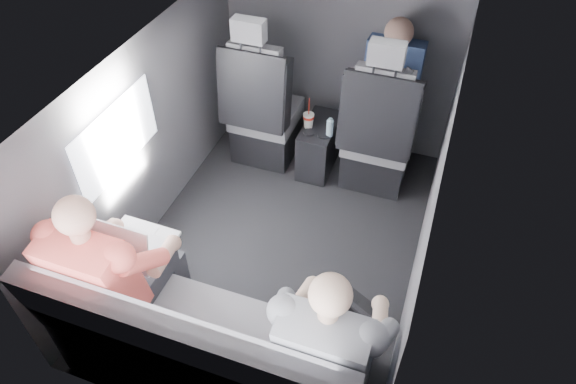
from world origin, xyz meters
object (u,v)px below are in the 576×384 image
(soda_cup, at_px, (309,120))
(laptop_white, at_px, (132,243))
(water_bottle, at_px, (330,128))
(laptop_black, at_px, (342,313))
(front_seat_left, at_px, (263,116))
(rear_bench, at_px, (208,352))
(passenger_rear_left, at_px, (116,271))
(passenger_front_right, at_px, (391,81))
(passenger_rear_right, at_px, (331,341))
(front_seat_right, at_px, (378,140))
(center_console, at_px, (319,146))

(soda_cup, height_order, laptop_white, laptop_white)
(soda_cup, relative_size, water_bottle, 1.69)
(water_bottle, distance_m, laptop_black, 1.69)
(water_bottle, bearing_deg, front_seat_left, 173.86)
(rear_bench, bearing_deg, laptop_white, 152.47)
(passenger_rear_left, height_order, passenger_front_right, passenger_rear_left)
(laptop_white, distance_m, passenger_front_right, 2.13)
(soda_cup, distance_m, water_bottle, 0.18)
(passenger_rear_left, bearing_deg, passenger_rear_right, 0.03)
(front_seat_left, distance_m, rear_bench, 1.96)
(front_seat_left, relative_size, passenger_rear_right, 1.06)
(rear_bench, distance_m, passenger_rear_left, 0.62)
(soda_cup, xyz_separation_m, laptop_black, (0.70, -1.64, 0.17))
(front_seat_right, distance_m, soda_cup, 0.53)
(front_seat_right, distance_m, rear_bench, 1.96)
(front_seat_left, relative_size, center_console, 2.64)
(front_seat_right, height_order, laptop_black, front_seat_right)
(water_bottle, height_order, passenger_rear_left, passenger_rear_left)
(center_console, relative_size, laptop_black, 1.10)
(soda_cup, height_order, passenger_rear_right, passenger_rear_right)
(soda_cup, bearing_deg, laptop_white, -106.18)
(laptop_black, bearing_deg, passenger_front_right, 95.06)
(front_seat_right, height_order, laptop_white, front_seat_right)
(laptop_white, relative_size, passenger_rear_left, 0.30)
(rear_bench, height_order, passenger_rear_right, passenger_rear_right)
(center_console, height_order, passenger_rear_right, passenger_rear_right)
(laptop_white, xyz_separation_m, passenger_front_right, (0.99, 1.88, 0.11))
(water_bottle, relative_size, passenger_rear_left, 0.12)
(front_seat_right, distance_m, water_bottle, 0.36)
(laptop_black, xyz_separation_m, passenger_rear_left, (-1.14, -0.15, -0.00))
(laptop_white, bearing_deg, front_seat_right, 58.42)
(center_console, xyz_separation_m, passenger_rear_left, (-0.52, -1.85, 0.43))
(front_seat_left, relative_size, soda_cup, 5.00)
(front_seat_left, height_order, rear_bench, front_seat_left)
(front_seat_left, xyz_separation_m, soda_cup, (0.37, -0.01, 0.06))
(front_seat_right, relative_size, center_console, 2.64)
(laptop_white, bearing_deg, passenger_front_right, 62.09)
(front_seat_right, relative_size, rear_bench, 0.79)
(soda_cup, distance_m, passenger_rear_right, 1.93)
(front_seat_left, distance_m, water_bottle, 0.56)
(water_bottle, xyz_separation_m, passenger_rear_left, (-0.62, -1.75, 0.16))
(front_seat_left, distance_m, center_console, 0.49)
(center_console, height_order, passenger_rear_left, passenger_rear_left)
(front_seat_left, relative_size, rear_bench, 0.79)
(soda_cup, relative_size, passenger_rear_left, 0.21)
(passenger_rear_right, height_order, passenger_front_right, passenger_front_right)
(rear_bench, bearing_deg, passenger_rear_left, 169.68)
(front_seat_right, bearing_deg, soda_cup, -178.54)
(center_console, bearing_deg, rear_bench, -90.00)
(passenger_front_right, bearing_deg, passenger_rear_right, -85.62)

